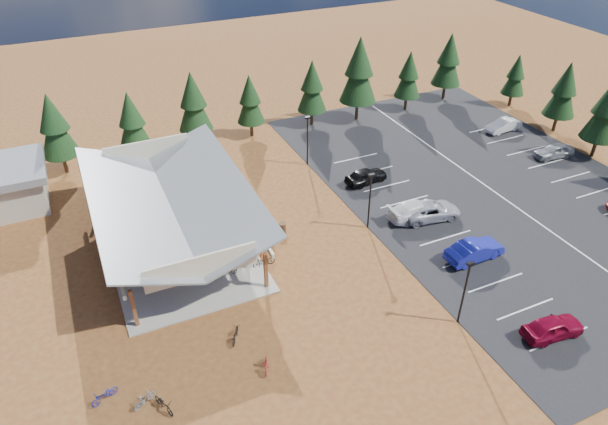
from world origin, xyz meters
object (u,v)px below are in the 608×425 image
(car_8, at_px, (554,151))
(bike_5, at_px, (198,233))
(bike_0, at_px, (170,274))
(bike_16, at_px, (264,261))
(trash_bin_0, at_px, (271,240))
(bike_4, at_px, (240,266))
(bike_12, at_px, (235,335))
(car_0, at_px, (553,327))
(car_2, at_px, (431,211))
(car_4, at_px, (366,176))
(bike_3, at_px, (137,204))
(bike_7, at_px, (183,186))
(lamp_post_2, at_px, (307,137))
(car_1, at_px, (475,250))
(bike_2, at_px, (155,234))
(bike_11, at_px, (266,364))
(bike_9, at_px, (145,399))
(car_9, at_px, (503,125))
(bike_1, at_px, (175,255))
(bike_8, at_px, (164,404))
(bike_10, at_px, (104,395))
(bike_15, at_px, (262,247))
(bike_6, at_px, (200,211))
(lamp_post_0, at_px, (465,289))
(trash_bin_1, at_px, (282,228))
(bike_pavilion, at_px, (170,200))
(car_3, at_px, (417,210))

(car_8, bearing_deg, bike_5, -84.76)
(bike_0, height_order, bike_16, bike_16)
(trash_bin_0, bearing_deg, bike_4, -147.61)
(bike_12, bearing_deg, car_0, -174.11)
(bike_4, height_order, car_2, car_2)
(car_4, bearing_deg, bike_3, 71.05)
(bike_7, relative_size, car_0, 0.41)
(lamp_post_2, xyz_separation_m, car_1, (5.30, -19.05, -2.15))
(bike_2, height_order, bike_4, bike_2)
(bike_11, relative_size, car_4, 0.35)
(bike_9, bearing_deg, car_9, -93.64)
(bike_1, height_order, bike_5, bike_1)
(bike_8, xyz_separation_m, car_4, (22.92, 17.02, 0.30))
(bike_10, xyz_separation_m, bike_15, (13.14, 9.08, 0.10))
(bike_5, height_order, car_8, car_8)
(bike_9, height_order, bike_11, bike_9)
(bike_9, xyz_separation_m, bike_12, (6.26, 2.55, -0.02))
(bike_6, xyz_separation_m, car_2, (17.88, -8.44, 0.18))
(lamp_post_0, height_order, bike_12, lamp_post_0)
(bike_3, relative_size, car_2, 0.33)
(car_8, bearing_deg, bike_8, -64.98)
(bike_15, bearing_deg, bike_12, 89.22)
(car_1, height_order, car_9, car_1)
(bike_3, distance_m, car_0, 33.97)
(trash_bin_1, xyz_separation_m, car_0, (11.48, -17.81, 0.31))
(car_4, bearing_deg, bike_0, 99.53)
(bike_6, distance_m, bike_8, 19.34)
(trash_bin_1, xyz_separation_m, bike_2, (-9.79, 3.30, 0.14))
(bike_7, bearing_deg, bike_9, 177.67)
(bike_pavilion, distance_m, bike_6, 4.84)
(trash_bin_0, height_order, car_1, car_1)
(trash_bin_1, distance_m, bike_8, 18.09)
(bike_2, bearing_deg, bike_15, -122.02)
(bike_pavilion, distance_m, bike_12, 12.77)
(trash_bin_1, relative_size, bike_16, 0.51)
(trash_bin_1, height_order, bike_10, trash_bin_1)
(car_2, bearing_deg, bike_0, 95.61)
(bike_11, distance_m, car_2, 20.89)
(trash_bin_1, bearing_deg, bike_15, -143.45)
(lamp_post_2, bearing_deg, car_3, -70.20)
(bike_15, bearing_deg, car_8, -144.74)
(car_3, bearing_deg, car_1, -172.92)
(car_9, bearing_deg, car_1, -50.54)
(bike_10, distance_m, bike_15, 15.97)
(trash_bin_1, bearing_deg, bike_8, -134.39)
(bike_3, bearing_deg, bike_8, 168.02)
(bike_2, relative_size, bike_12, 1.13)
(bike_pavilion, height_order, bike_3, bike_pavilion)
(bike_2, bearing_deg, trash_bin_0, -115.20)
(lamp_post_0, relative_size, bike_10, 3.06)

